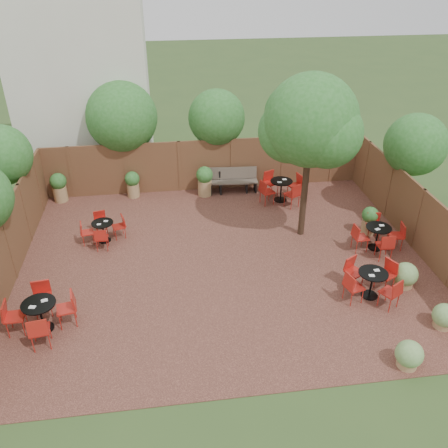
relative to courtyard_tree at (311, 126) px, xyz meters
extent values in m
plane|color=#354F23|center=(-2.72, -1.20, -3.69)|extent=(80.00, 80.00, 0.00)
cube|color=#3B2018|center=(-2.72, -1.20, -3.68)|extent=(12.00, 10.00, 0.02)
cube|color=brown|center=(-2.72, 3.80, -2.69)|extent=(12.00, 0.08, 2.00)
cube|color=brown|center=(-8.72, -1.20, -2.69)|extent=(0.08, 10.00, 2.00)
cube|color=brown|center=(3.28, -1.20, -2.69)|extent=(0.08, 10.00, 2.00)
cube|color=beige|center=(-7.22, 6.80, 0.31)|extent=(5.00, 4.00, 8.00)
sphere|color=#266220|center=(-9.32, 1.80, -1.12)|extent=(1.91, 1.91, 1.91)
sphere|color=#266220|center=(-5.72, 4.50, -0.90)|extent=(2.61, 2.61, 2.61)
sphere|color=#266220|center=(-2.22, 4.40, -1.05)|extent=(2.14, 2.14, 2.14)
sphere|color=#266220|center=(0.78, 4.60, -1.03)|extent=(2.20, 2.20, 2.20)
sphere|color=#266220|center=(3.88, 0.80, -1.08)|extent=(2.04, 2.04, 2.04)
cylinder|color=black|center=(0.01, 0.01, -1.65)|extent=(0.20, 0.20, 4.03)
sphere|color=#266220|center=(0.01, 0.01, 0.16)|extent=(2.74, 2.74, 2.74)
sphere|color=#266220|center=(-0.49, 0.41, -0.28)|extent=(1.92, 1.92, 1.92)
sphere|color=#266220|center=(0.41, -0.39, -0.12)|extent=(2.00, 2.00, 2.00)
cube|color=brown|center=(-1.54, 3.35, -3.24)|extent=(1.51, 0.50, 0.05)
cube|color=brown|center=(-1.54, 3.55, -2.97)|extent=(1.50, 0.16, 0.45)
cube|color=black|center=(-2.22, 3.35, -3.47)|extent=(0.07, 0.45, 0.40)
cube|color=black|center=(-0.86, 3.35, -3.47)|extent=(0.07, 0.45, 0.40)
cube|color=brown|center=(-1.90, 3.35, -3.23)|extent=(1.56, 0.59, 0.05)
cube|color=brown|center=(-1.90, 3.55, -2.96)|extent=(1.53, 0.25, 0.46)
cube|color=black|center=(-2.59, 3.35, -3.46)|extent=(0.10, 0.46, 0.41)
cube|color=black|center=(-1.21, 3.35, -3.46)|extent=(0.10, 0.46, 0.41)
cylinder|color=black|center=(-0.09, 2.42, -3.65)|extent=(0.47, 0.47, 0.03)
cylinder|color=black|center=(-0.09, 2.42, -3.27)|extent=(0.05, 0.05, 0.75)
cylinder|color=black|center=(-0.09, 2.42, -2.89)|extent=(0.81, 0.81, 0.03)
cube|color=white|center=(0.04, 2.50, -2.86)|extent=(0.18, 0.15, 0.02)
cube|color=white|center=(-0.19, 2.29, -2.86)|extent=(0.18, 0.15, 0.02)
cylinder|color=black|center=(0.96, -3.38, -3.65)|extent=(0.45, 0.45, 0.03)
cylinder|color=black|center=(0.96, -3.38, -3.29)|extent=(0.05, 0.05, 0.72)
cylinder|color=black|center=(0.96, -3.38, -2.92)|extent=(0.78, 0.78, 0.03)
cube|color=white|center=(1.09, -3.29, -2.90)|extent=(0.17, 0.15, 0.02)
cube|color=white|center=(0.86, -3.50, -2.90)|extent=(0.17, 0.15, 0.02)
cylinder|color=black|center=(-6.35, 0.43, -3.65)|extent=(0.40, 0.40, 0.03)
cylinder|color=black|center=(-6.35, 0.43, -3.33)|extent=(0.05, 0.05, 0.63)
cylinder|color=black|center=(-6.35, 0.43, -3.01)|extent=(0.68, 0.68, 0.03)
cube|color=white|center=(-6.24, 0.50, -2.99)|extent=(0.14, 0.11, 0.01)
cube|color=white|center=(-6.44, 0.32, -2.99)|extent=(0.14, 0.11, 0.01)
cylinder|color=black|center=(2.08, -1.16, -3.65)|extent=(0.45, 0.45, 0.03)
cylinder|color=black|center=(2.08, -1.16, -3.29)|extent=(0.05, 0.05, 0.71)
cylinder|color=black|center=(2.08, -1.16, -2.92)|extent=(0.77, 0.77, 0.03)
cube|color=white|center=(2.21, -1.08, -2.90)|extent=(0.15, 0.12, 0.02)
cube|color=white|center=(1.98, -1.28, -2.90)|extent=(0.15, 0.12, 0.02)
cylinder|color=black|center=(-7.50, -3.51, -3.65)|extent=(0.47, 0.47, 0.03)
cylinder|color=black|center=(-7.50, -3.51, -3.27)|extent=(0.05, 0.05, 0.75)
cylinder|color=black|center=(-7.50, -3.51, -2.88)|extent=(0.82, 0.82, 0.03)
cube|color=white|center=(-7.37, -3.43, -2.86)|extent=(0.16, 0.12, 0.02)
cube|color=white|center=(-7.61, -3.64, -2.86)|extent=(0.16, 0.12, 0.02)
cylinder|color=#9D7A4E|center=(-5.51, 3.49, -3.41)|extent=(0.45, 0.45, 0.52)
sphere|color=#266220|center=(-5.51, 3.49, -2.94)|extent=(0.55, 0.55, 0.55)
cylinder|color=#9D7A4E|center=(-2.83, 3.25, -3.37)|extent=(0.52, 0.52, 0.60)
sphere|color=#266220|center=(-2.83, 3.25, -2.84)|extent=(0.62, 0.62, 0.62)
cylinder|color=#9D7A4E|center=(-8.17, 3.50, -3.38)|extent=(0.50, 0.50, 0.57)
sphere|color=#266220|center=(-8.17, 3.50, -2.87)|extent=(0.60, 0.60, 0.60)
cylinder|color=#9D7A4E|center=(2.19, -0.28, -3.42)|extent=(0.44, 0.44, 0.50)
sphere|color=#266220|center=(2.19, -0.28, -2.97)|extent=(0.53, 0.53, 0.53)
cylinder|color=#9D7A4E|center=(2.27, -4.76, -3.57)|extent=(0.44, 0.44, 0.20)
sphere|color=#68924B|center=(2.27, -4.76, -3.32)|extent=(0.59, 0.59, 0.59)
cylinder|color=#9D7A4E|center=(0.80, -5.85, -3.56)|extent=(0.45, 0.45, 0.21)
sphere|color=#68924B|center=(0.80, -5.85, -3.31)|extent=(0.62, 0.62, 0.62)
cylinder|color=#9D7A4E|center=(2.07, -3.09, -3.56)|extent=(0.49, 0.49, 0.22)
sphere|color=#68924B|center=(2.07, -3.09, -3.28)|extent=(0.66, 0.66, 0.66)
camera|label=1|loc=(-4.29, -12.75, 4.43)|focal=37.74mm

